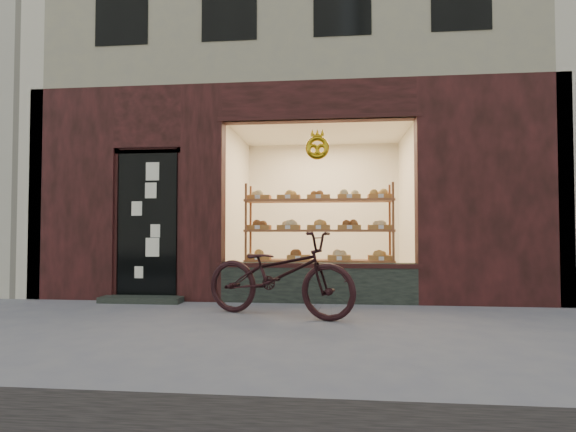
# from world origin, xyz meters

# --- Properties ---
(ground) EXTENTS (90.00, 90.00, 0.00)m
(ground) POSITION_xyz_m (0.00, 0.00, 0.00)
(ground) COLOR #585866
(bakery_building) EXTENTS (7.20, 7.28, 9.00)m
(bakery_building) POSITION_xyz_m (0.04, 5.29, 5.58)
(bakery_building) COLOR black
(bakery_building) RESTS_ON ground
(display_shelf) EXTENTS (2.20, 0.45, 1.70)m
(display_shelf) POSITION_xyz_m (0.45, 2.55, 0.89)
(display_shelf) COLOR brown
(display_shelf) RESTS_ON ground
(bicycle) EXTENTS (1.99, 1.25, 0.99)m
(bicycle) POSITION_xyz_m (0.03, 1.05, 0.49)
(bicycle) COLOR black
(bicycle) RESTS_ON ground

